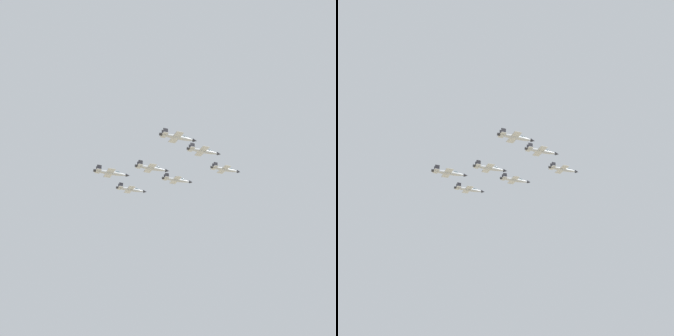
{
  "view_description": "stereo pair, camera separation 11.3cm",
  "coord_description": "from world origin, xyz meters",
  "views": [
    {
      "loc": [
        173.07,
        117.23,
        47.81
      ],
      "look_at": [
        37.74,
        -34.15,
        142.23
      ],
      "focal_mm": 55.9,
      "sensor_mm": 36.0,
      "label": 1
    },
    {
      "loc": [
        172.99,
        117.31,
        47.81
      ],
      "look_at": [
        37.74,
        -34.15,
        142.23
      ],
      "focal_mm": 55.9,
      "sensor_mm": 36.0,
      "label": 2
    }
  ],
  "objects": [
    {
      "name": "jet_slot_rear",
      "position": [
        44.71,
        -36.81,
        140.98
      ],
      "size": [
        14.84,
        9.7,
        3.24
      ],
      "rotation": [
        0.0,
        0.0,
        2.79
      ],
      "color": "#9EA3A8"
    },
    {
      "name": "jet_lead",
      "position": [
        12.09,
        -24.34,
        146.13
      ],
      "size": [
        14.45,
        9.43,
        3.15
      ],
      "rotation": [
        0.0,
        0.0,
        2.79
      ],
      "color": "#9EA3A8"
    },
    {
      "name": "jet_left_wingman",
      "position": [
        23.1,
        -44.44,
        144.29
      ],
      "size": [
        14.43,
        9.49,
        3.17
      ],
      "rotation": [
        0.0,
        0.0,
        2.76
      ],
      "color": "#9EA3A8"
    },
    {
      "name": "jet_trailing",
      "position": [
        61.02,
        -43.04,
        135.94
      ],
      "size": [
        14.73,
        9.66,
        3.23
      ],
      "rotation": [
        0.0,
        0.0,
        2.77
      ],
      "color": "#9EA3A8"
    },
    {
      "name": "jet_right_outer",
      "position": [
        55.31,
        -9.08,
        140.85
      ],
      "size": [
        14.66,
        9.58,
        3.2
      ],
      "rotation": [
        0.0,
        0.0,
        2.79
      ],
      "color": "#9EA3A8"
    },
    {
      "name": "jet_right_wingman",
      "position": [
        33.7,
        -16.71,
        145.17
      ],
      "size": [
        14.79,
        9.69,
        3.24
      ],
      "rotation": [
        0.0,
        0.0,
        2.78
      ],
      "color": "#9EA3A8"
    },
    {
      "name": "jet_left_outer",
      "position": [
        34.11,
        -64.54,
        142.74
      ],
      "size": [
        14.68,
        9.58,
        3.2
      ],
      "rotation": [
        0.0,
        0.0,
        2.79
      ],
      "color": "#9EA3A8"
    }
  ]
}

